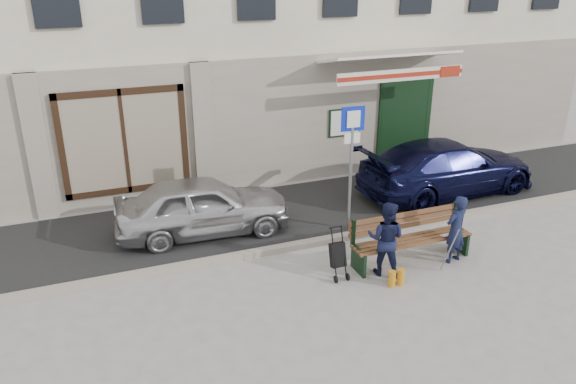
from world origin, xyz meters
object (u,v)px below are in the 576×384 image
bench (409,240)px  woman (386,239)px  car_navy (447,167)px  parking_sign (352,149)px  man (456,229)px  car_silver (203,206)px  stroller (338,256)px

bench → woman: woman is taller
bench → car_navy: bearing=43.8°
parking_sign → man: 2.56m
car_silver → bench: bearing=-124.5°
woman → car_navy: bearing=-99.9°
parking_sign → stroller: (-1.07, -1.68, -1.37)m
stroller → car_silver: bearing=125.0°
man → car_navy: bearing=-139.1°
car_silver → woman: 3.90m
bench → man: (0.80, -0.30, 0.21)m
car_navy → woman: bearing=126.9°
car_navy → bench: bearing=130.8°
car_silver → car_navy: 6.06m
car_navy → parking_sign: size_ratio=1.70×
car_silver → man: man is taller
woman → car_silver: bearing=-6.3°
parking_sign → bench: bearing=-71.3°
bench → stroller: (-1.50, -0.03, -0.04)m
parking_sign → man: size_ratio=1.99×
car_silver → woman: size_ratio=2.55×
car_silver → parking_sign: (2.91, -0.95, 1.18)m
car_silver → bench: (3.34, -2.61, -0.15)m
bench → stroller: bearing=-179.0°
car_silver → bench: 4.24m
car_navy → bench: size_ratio=1.89×
parking_sign → man: parking_sign is taller
car_silver → bench: size_ratio=1.50×
car_silver → parking_sign: size_ratio=1.35×
bench → stroller: 1.50m
parking_sign → car_navy: bearing=20.9°
car_navy → man: 3.49m
bench → woman: (-0.65, -0.22, 0.25)m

